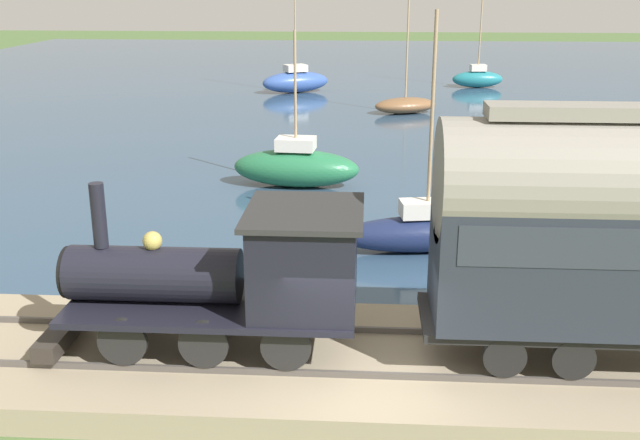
% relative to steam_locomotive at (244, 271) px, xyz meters
% --- Properties ---
extents(ground_plane, '(200.00, 200.00, 0.00)m').
position_rel_steam_locomotive_xyz_m(ground_plane, '(-1.26, -2.10, -2.16)').
color(ground_plane, '#476033').
extents(harbor_water, '(80.00, 80.00, 0.01)m').
position_rel_steam_locomotive_xyz_m(harbor_water, '(42.61, -2.10, -2.16)').
color(harbor_water, '#2D4760').
rests_on(harbor_water, ground).
extents(rail_embankment, '(4.62, 56.00, 0.65)m').
position_rel_steam_locomotive_xyz_m(rail_embankment, '(0.00, -2.10, -1.90)').
color(rail_embankment, gray).
rests_on(rail_embankment, ground).
extents(steam_locomotive, '(2.40, 5.95, 3.14)m').
position_rel_steam_locomotive_xyz_m(steam_locomotive, '(0.00, 0.00, 0.00)').
color(steam_locomotive, black).
rests_on(steam_locomotive, rail_embankment).
extents(sailboat_navy, '(2.01, 5.19, 6.55)m').
position_rel_steam_locomotive_xyz_m(sailboat_navy, '(7.18, -3.93, -1.57)').
color(sailboat_navy, '#192347').
rests_on(sailboat_navy, harbor_water).
extents(sailboat_green, '(2.08, 4.76, 5.61)m').
position_rel_steam_locomotive_xyz_m(sailboat_green, '(13.81, 0.36, -1.41)').
color(sailboat_green, '#236B42').
rests_on(sailboat_green, harbor_water).
extents(sailboat_blue, '(3.70, 4.95, 8.78)m').
position_rel_steam_locomotive_xyz_m(sailboat_blue, '(37.65, 2.66, -1.38)').
color(sailboat_blue, '#335199').
rests_on(sailboat_blue, harbor_water).
extents(sailboat_teal, '(1.66, 3.66, 8.47)m').
position_rel_steam_locomotive_xyz_m(sailboat_teal, '(40.92, -9.88, -1.48)').
color(sailboat_teal, '#1E707A').
rests_on(sailboat_teal, harbor_water).
extents(sailboat_brown, '(2.93, 4.03, 8.90)m').
position_rel_steam_locomotive_xyz_m(sailboat_brown, '(29.91, -4.34, -1.64)').
color(sailboat_brown, brown).
rests_on(sailboat_brown, harbor_water).
extents(rowboat_far_out, '(0.91, 2.18, 0.34)m').
position_rel_steam_locomotive_xyz_m(rowboat_far_out, '(12.17, -7.26, -1.98)').
color(rowboat_far_out, silver).
rests_on(rowboat_far_out, harbor_water).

